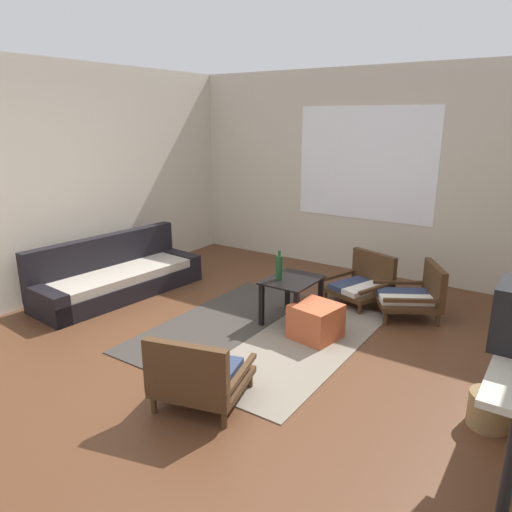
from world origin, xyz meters
name	(u,v)px	position (x,y,z in m)	size (l,w,h in m)	color
ground_plane	(230,355)	(0.00, 0.00, 0.00)	(7.80, 7.80, 0.00)	#56331E
far_wall_with_window	(366,173)	(0.00, 3.06, 1.35)	(5.60, 0.13, 2.70)	beige
side_wall_left	(63,181)	(-2.66, 0.30, 1.35)	(0.12, 6.60, 2.70)	beige
area_rug	(259,333)	(-0.03, 0.53, 0.01)	(1.90, 2.30, 0.01)	#38332D
couch	(117,277)	(-2.06, 0.48, 0.22)	(0.88, 2.09, 0.69)	black
coffee_table	(292,289)	(0.10, 0.95, 0.37)	(0.48, 0.60, 0.47)	black
armchair_by_window	(363,282)	(0.48, 1.92, 0.23)	(0.77, 0.75, 0.56)	#472D19
armchair_striped_foreground	(198,376)	(0.29, -0.76, 0.25)	(0.78, 0.77, 0.59)	#472D19
armchair_corner	(415,294)	(1.11, 1.81, 0.26)	(0.83, 0.83, 0.58)	#472D19
ottoman_orange	(316,322)	(0.48, 0.74, 0.17)	(0.41, 0.41, 0.35)	#BC5633
glass_bottle	(279,267)	(-0.01, 0.87, 0.60)	(0.07, 0.07, 0.31)	#194723
wicker_basket	(489,410)	(2.11, 0.19, 0.12)	(0.28, 0.28, 0.25)	olive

